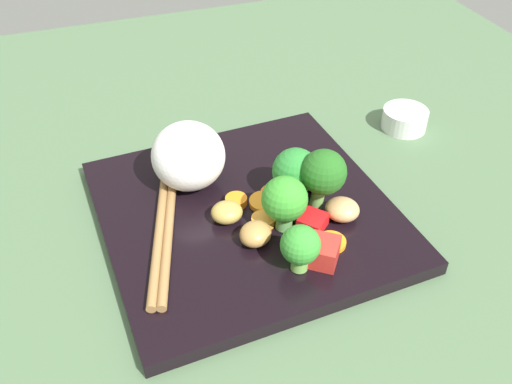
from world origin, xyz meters
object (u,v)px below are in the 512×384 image
at_px(square_plate, 247,214).
at_px(rice_mound, 188,156).
at_px(sauce_cup, 405,119).
at_px(carrot_slice_3, 331,242).
at_px(chopstick_pair, 165,214).
at_px(broccoli_floret_2, 297,174).

distance_m(square_plate, rice_mound, 0.08).
height_order(square_plate, sauce_cup, sauce_cup).
bearing_deg(rice_mound, sauce_cup, 7.59).
height_order(rice_mound, sauce_cup, rice_mound).
bearing_deg(rice_mound, carrot_slice_3, -52.98).
bearing_deg(square_plate, chopstick_pair, 170.11).
distance_m(chopstick_pair, sauce_cup, 0.33).
bearing_deg(broccoli_floret_2, carrot_slice_3, -85.04).
distance_m(carrot_slice_3, sauce_cup, 0.25).
bearing_deg(carrot_slice_3, rice_mound, 127.02).
relative_size(carrot_slice_3, sauce_cup, 0.50).
xyz_separation_m(rice_mound, chopstick_pair, (-0.04, -0.04, -0.03)).
bearing_deg(sauce_cup, rice_mound, -172.41).
height_order(square_plate, carrot_slice_3, carrot_slice_3).
bearing_deg(chopstick_pair, carrot_slice_3, 73.30).
xyz_separation_m(square_plate, rice_mound, (-0.04, 0.06, 0.04)).
distance_m(carrot_slice_3, chopstick_pair, 0.16).
bearing_deg(carrot_slice_3, sauce_cup, 43.12).
relative_size(broccoli_floret_2, sauce_cup, 1.04).
distance_m(broccoli_floret_2, carrot_slice_3, 0.08).
relative_size(rice_mound, broccoli_floret_2, 1.31).
bearing_deg(square_plate, carrot_slice_3, -52.33).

